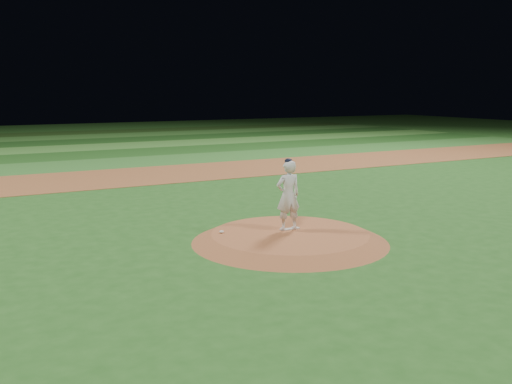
# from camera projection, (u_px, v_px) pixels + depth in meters

# --- Properties ---
(ground) EXTENTS (120.00, 120.00, 0.00)m
(ground) POSITION_uv_depth(u_px,v_px,m) (290.00, 242.00, 15.97)
(ground) COLOR #22561B
(ground) RESTS_ON ground
(infield_dirt_band) EXTENTS (70.00, 6.00, 0.02)m
(infield_dirt_band) POSITION_uv_depth(u_px,v_px,m) (141.00, 176.00, 28.10)
(infield_dirt_band) COLOR brown
(infield_dirt_band) RESTS_ON ground
(outfield_stripe_0) EXTENTS (70.00, 5.00, 0.02)m
(outfield_stripe_0) POSITION_uv_depth(u_px,v_px,m) (113.00, 163.00, 32.87)
(outfield_stripe_0) COLOR #2E6B27
(outfield_stripe_0) RESTS_ON ground
(outfield_stripe_1) EXTENTS (70.00, 5.00, 0.02)m
(outfield_stripe_1) POSITION_uv_depth(u_px,v_px,m) (93.00, 155.00, 37.20)
(outfield_stripe_1) COLOR #1C4C18
(outfield_stripe_1) RESTS_ON ground
(outfield_stripe_2) EXTENTS (70.00, 5.00, 0.02)m
(outfield_stripe_2) POSITION_uv_depth(u_px,v_px,m) (78.00, 148.00, 41.54)
(outfield_stripe_2) COLOR #3C7D2D
(outfield_stripe_2) RESTS_ON ground
(outfield_stripe_3) EXTENTS (70.00, 5.00, 0.02)m
(outfield_stripe_3) POSITION_uv_depth(u_px,v_px,m) (65.00, 142.00, 45.87)
(outfield_stripe_3) COLOR #194516
(outfield_stripe_3) RESTS_ON ground
(outfield_stripe_4) EXTENTS (70.00, 5.00, 0.02)m
(outfield_stripe_4) POSITION_uv_depth(u_px,v_px,m) (55.00, 138.00, 50.20)
(outfield_stripe_4) COLOR #316B27
(outfield_stripe_4) RESTS_ON ground
(outfield_stripe_5) EXTENTS (70.00, 5.00, 0.02)m
(outfield_stripe_5) POSITION_uv_depth(u_px,v_px,m) (46.00, 134.00, 54.54)
(outfield_stripe_5) COLOR #1F4215
(outfield_stripe_5) RESTS_ON ground
(pitchers_mound) EXTENTS (5.50, 5.50, 0.25)m
(pitchers_mound) POSITION_uv_depth(u_px,v_px,m) (290.00, 237.00, 15.95)
(pitchers_mound) COLOR #9C5630
(pitchers_mound) RESTS_ON ground
(pitching_rubber) EXTENTS (0.58, 0.14, 0.03)m
(pitching_rubber) POSITION_uv_depth(u_px,v_px,m) (290.00, 229.00, 16.36)
(pitching_rubber) COLOR beige
(pitching_rubber) RESTS_ON pitchers_mound
(rosin_bag) EXTENTS (0.13, 0.13, 0.07)m
(rosin_bag) POSITION_uv_depth(u_px,v_px,m) (222.00, 232.00, 15.93)
(rosin_bag) COLOR silver
(rosin_bag) RESTS_ON pitchers_mound
(pitcher_on_mound) EXTENTS (0.76, 0.52, 2.06)m
(pitcher_on_mound) POSITION_uv_depth(u_px,v_px,m) (288.00, 195.00, 16.12)
(pitcher_on_mound) COLOR silver
(pitcher_on_mound) RESTS_ON pitchers_mound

